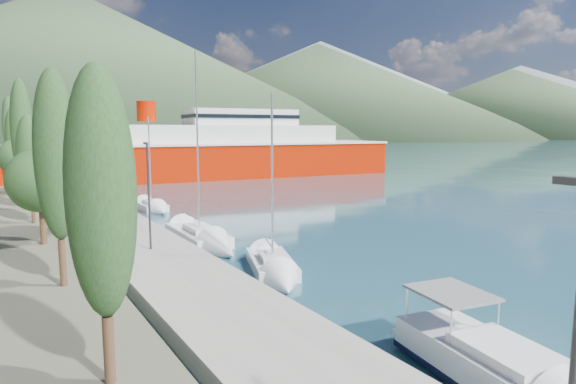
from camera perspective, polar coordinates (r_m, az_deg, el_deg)
ground at (r=133.76m, az=-24.65°, el=3.52°), size 1400.00×1400.00×0.00m
quay at (r=39.89m, az=-20.53°, el=-3.40°), size 5.00×88.00×0.80m
hills_far at (r=653.75m, az=-18.30°, el=13.21°), size 1480.00×900.00×180.00m
hills_near at (r=403.83m, az=-15.47°, el=13.09°), size 1010.00×520.00×115.00m
tree_row at (r=45.50m, az=-28.78°, el=4.24°), size 3.88×64.17×11.36m
lamp_posts at (r=28.65m, az=-16.51°, el=0.13°), size 0.15×48.78×6.06m
sailboat_near at (r=24.76m, az=-1.27°, el=-9.69°), size 4.40×7.43×10.25m
sailboat_mid at (r=31.55m, az=-9.25°, el=-5.94°), size 2.65×9.45×13.54m
sailboat_far at (r=46.15m, az=-15.41°, el=-1.93°), size 2.19×6.57×9.60m
ferry at (r=77.46m, az=-9.82°, el=4.51°), size 63.09×18.73×12.34m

